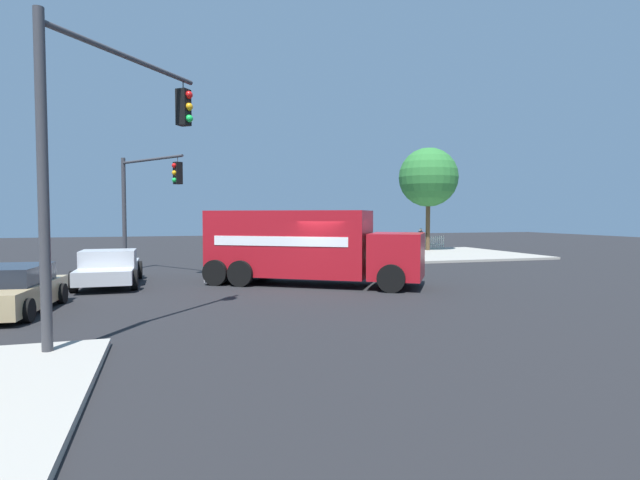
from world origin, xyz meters
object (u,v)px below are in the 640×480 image
(traffic_light_primary, at_px, (102,138))
(pedestrian_near_corner, at_px, (421,238))
(delivery_truck, at_px, (306,246))
(sedan_tan, at_px, (11,291))
(pickup_silver, at_px, (109,267))
(shade_tree_near, at_px, (428,177))
(traffic_light_secondary, at_px, (142,195))

(traffic_light_primary, distance_m, pedestrian_near_corner, 29.17)
(delivery_truck, xyz_separation_m, sedan_tan, (9.39, 3.25, -0.89))
(pickup_silver, relative_size, shade_tree_near, 0.69)
(sedan_tan, bearing_deg, pedestrian_near_corner, -141.45)
(delivery_truck, distance_m, traffic_light_secondary, 8.93)
(sedan_tan, bearing_deg, traffic_light_secondary, -108.60)
(traffic_light_primary, bearing_deg, delivery_truck, -131.66)
(pedestrian_near_corner, relative_size, shade_tree_near, 0.21)
(shade_tree_near, bearing_deg, delivery_truck, 47.13)
(pedestrian_near_corner, bearing_deg, delivery_truck, 48.49)
(pedestrian_near_corner, bearing_deg, shade_tree_near, 166.18)
(sedan_tan, bearing_deg, traffic_light_primary, 125.12)
(traffic_light_primary, height_order, pickup_silver, traffic_light_primary)
(delivery_truck, relative_size, pickup_silver, 1.61)
(traffic_light_primary, xyz_separation_m, pickup_silver, (0.86, -9.35, -3.65))
(sedan_tan, bearing_deg, delivery_truck, -160.93)
(traffic_light_primary, bearing_deg, sedan_tan, -54.88)
(delivery_truck, xyz_separation_m, pedestrian_near_corner, (-12.71, -14.36, -0.47))
(delivery_truck, bearing_deg, sedan_tan, 19.07)
(traffic_light_primary, distance_m, sedan_tan, 6.24)
(delivery_truck, bearing_deg, pickup_silver, -15.32)
(delivery_truck, relative_size, shade_tree_near, 1.12)
(traffic_light_secondary, xyz_separation_m, pickup_silver, (1.09, 3.94, -2.95))
(delivery_truck, height_order, traffic_light_secondary, traffic_light_secondary)
(delivery_truck, xyz_separation_m, shade_tree_near, (-13.22, -14.24, 3.97))
(traffic_light_secondary, distance_m, sedan_tan, 10.18)
(pickup_silver, bearing_deg, traffic_light_secondary, -105.40)
(traffic_light_secondary, xyz_separation_m, shade_tree_near, (-19.51, -8.28, 1.80))
(sedan_tan, distance_m, shade_tree_near, 28.99)
(traffic_light_secondary, bearing_deg, pickup_silver, 74.60)
(pickup_silver, xyz_separation_m, pedestrian_near_corner, (-20.09, -12.34, 0.32))
(sedan_tan, distance_m, pedestrian_near_corner, 28.26)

